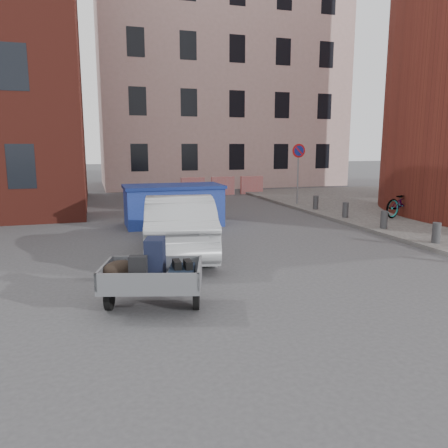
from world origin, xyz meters
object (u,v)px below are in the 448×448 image
object	(u,v)px
trailer	(152,274)
bicycle	(404,202)
dumpster	(173,205)
silver_car	(179,224)

from	to	relation	value
trailer	bicycle	world-z (taller)	bicycle
dumpster	silver_car	bearing A→B (deg)	-98.73
dumpster	bicycle	size ratio (longest dim) A/B	1.61
dumpster	bicycle	distance (m)	8.39
dumpster	silver_car	world-z (taller)	silver_car
bicycle	silver_car	bearing A→B (deg)	88.42
silver_car	bicycle	distance (m)	9.26
silver_car	trailer	bearing A→B (deg)	81.02
silver_car	dumpster	bearing A→B (deg)	-89.53
trailer	dumpster	world-z (taller)	dumpster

